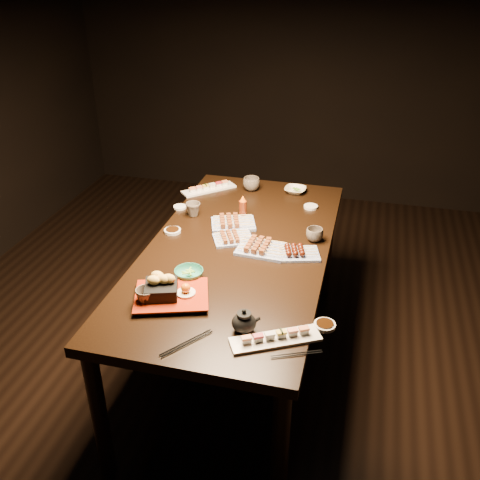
# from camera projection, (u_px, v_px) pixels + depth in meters

# --- Properties ---
(ground) EXTENTS (5.00, 5.00, 0.00)m
(ground) POSITION_uv_depth(u_px,v_px,m) (224.00, 370.00, 3.00)
(ground) COLOR black
(ground) RESTS_ON ground
(dining_table) EXTENTS (1.22, 1.94, 0.75)m
(dining_table) POSITION_uv_depth(u_px,v_px,m) (238.00, 308.00, 2.88)
(dining_table) COLOR black
(dining_table) RESTS_ON ground
(sushi_platter_near) EXTENTS (0.36, 0.26, 0.04)m
(sushi_platter_near) POSITION_uv_depth(u_px,v_px,m) (276.00, 336.00, 2.06)
(sushi_platter_near) COLOR white
(sushi_platter_near) RESTS_ON dining_table
(sushi_platter_far) EXTENTS (0.31, 0.30, 0.04)m
(sushi_platter_far) POSITION_uv_depth(u_px,v_px,m) (209.00, 187.00, 3.32)
(sushi_platter_far) COLOR white
(sushi_platter_far) RESTS_ON dining_table
(yakitori_plate_center) EXTENTS (0.24, 0.22, 0.05)m
(yakitori_plate_center) POSITION_uv_depth(u_px,v_px,m) (233.00, 236.00, 2.76)
(yakitori_plate_center) COLOR #828EB6
(yakitori_plate_center) RESTS_ON dining_table
(yakitori_plate_right) EXTENTS (0.26, 0.19, 0.06)m
(yakitori_plate_right) POSITION_uv_depth(u_px,v_px,m) (262.00, 245.00, 2.66)
(yakitori_plate_right) COLOR #828EB6
(yakitori_plate_right) RESTS_ON dining_table
(yakitori_plate_left) EXTENTS (0.28, 0.24, 0.06)m
(yakitori_plate_left) POSITION_uv_depth(u_px,v_px,m) (233.00, 220.00, 2.90)
(yakitori_plate_left) COLOR #828EB6
(yakitori_plate_left) RESTS_ON dining_table
(tsukune_plate) EXTENTS (0.24, 0.20, 0.05)m
(tsukune_plate) POSITION_uv_depth(u_px,v_px,m) (298.00, 251.00, 2.62)
(tsukune_plate) COLOR #828EB6
(tsukune_plate) RESTS_ON dining_table
(edamame_bowl_green) EXTENTS (0.18, 0.18, 0.04)m
(edamame_bowl_green) POSITION_uv_depth(u_px,v_px,m) (189.00, 274.00, 2.45)
(edamame_bowl_green) COLOR #2D8B72
(edamame_bowl_green) RESTS_ON dining_table
(edamame_bowl_cream) EXTENTS (0.14, 0.14, 0.03)m
(edamame_bowl_cream) POSITION_uv_depth(u_px,v_px,m) (295.00, 190.00, 3.29)
(edamame_bowl_cream) COLOR beige
(edamame_bowl_cream) RESTS_ON dining_table
(tempura_tray) EXTENTS (0.38, 0.34, 0.11)m
(tempura_tray) POSITION_uv_depth(u_px,v_px,m) (171.00, 288.00, 2.28)
(tempura_tray) COLOR black
(tempura_tray) RESTS_ON dining_table
(teacup_near_left) EXTENTS (0.10, 0.10, 0.08)m
(teacup_near_left) POSITION_uv_depth(u_px,v_px,m) (146.00, 297.00, 2.25)
(teacup_near_left) COLOR brown
(teacup_near_left) RESTS_ON dining_table
(teacup_mid_right) EXTENTS (0.10, 0.10, 0.07)m
(teacup_mid_right) POSITION_uv_depth(u_px,v_px,m) (315.00, 235.00, 2.75)
(teacup_mid_right) COLOR brown
(teacup_mid_right) RESTS_ON dining_table
(teacup_far_left) EXTENTS (0.10, 0.10, 0.08)m
(teacup_far_left) POSITION_uv_depth(u_px,v_px,m) (193.00, 209.00, 3.00)
(teacup_far_left) COLOR brown
(teacup_far_left) RESTS_ON dining_table
(teacup_far_right) EXTENTS (0.12, 0.12, 0.08)m
(teacup_far_right) POSITION_uv_depth(u_px,v_px,m) (251.00, 184.00, 3.31)
(teacup_far_right) COLOR brown
(teacup_far_right) RESTS_ON dining_table
(teapot) EXTENTS (0.15, 0.15, 0.10)m
(teapot) POSITION_uv_depth(u_px,v_px,m) (244.00, 320.00, 2.10)
(teapot) COLOR black
(teapot) RESTS_ON dining_table
(condiment_bottle) EXTENTS (0.05, 0.05, 0.13)m
(condiment_bottle) POSITION_uv_depth(u_px,v_px,m) (243.00, 206.00, 2.97)
(condiment_bottle) COLOR #64220D
(condiment_bottle) RESTS_ON dining_table
(sauce_dish_west) EXTENTS (0.12, 0.12, 0.02)m
(sauce_dish_west) POSITION_uv_depth(u_px,v_px,m) (172.00, 231.00, 2.84)
(sauce_dish_west) COLOR white
(sauce_dish_west) RESTS_ON dining_table
(sauce_dish_east) EXTENTS (0.09, 0.09, 0.01)m
(sauce_dish_east) POSITION_uv_depth(u_px,v_px,m) (311.00, 207.00, 3.10)
(sauce_dish_east) COLOR white
(sauce_dish_east) RESTS_ON dining_table
(sauce_dish_se) EXTENTS (0.12, 0.12, 0.02)m
(sauce_dish_se) POSITION_uv_depth(u_px,v_px,m) (325.00, 325.00, 2.14)
(sauce_dish_se) COLOR white
(sauce_dish_se) RESTS_ON dining_table
(sauce_dish_nw) EXTENTS (0.08, 0.08, 0.01)m
(sauce_dish_nw) POSITION_uv_depth(u_px,v_px,m) (180.00, 207.00, 3.10)
(sauce_dish_nw) COLOR white
(sauce_dish_nw) RESTS_ON dining_table
(chopsticks_near) EXTENTS (0.16, 0.21, 0.01)m
(chopsticks_near) POSITION_uv_depth(u_px,v_px,m) (186.00, 343.00, 2.05)
(chopsticks_near) COLOR black
(chopsticks_near) RESTS_ON dining_table
(chopsticks_se) EXTENTS (0.19, 0.09, 0.01)m
(chopsticks_se) POSITION_uv_depth(u_px,v_px,m) (297.00, 354.00, 1.99)
(chopsticks_se) COLOR black
(chopsticks_se) RESTS_ON dining_table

